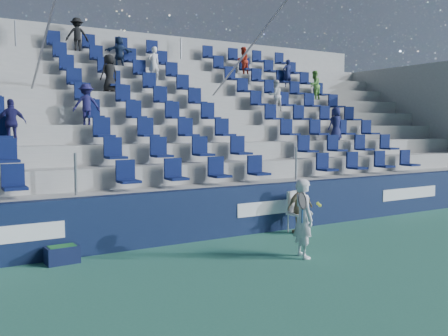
{
  "coord_description": "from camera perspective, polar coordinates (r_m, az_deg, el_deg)",
  "views": [
    {
      "loc": [
        -5.76,
        -7.03,
        2.64
      ],
      "look_at": [
        0.2,
        2.8,
        1.7
      ],
      "focal_mm": 40.0,
      "sensor_mm": 36.0,
      "label": 1
    }
  ],
  "objects": [
    {
      "name": "grandstand",
      "position": [
        16.33,
        -10.57,
        2.83
      ],
      "size": [
        24.0,
        8.17,
        6.63
      ],
      "color": "#A6A6A1",
      "rests_on": "ground"
    },
    {
      "name": "ground",
      "position": [
        9.47,
        7.94,
        -11.57
      ],
      "size": [
        70.0,
        70.0,
        0.0
      ],
      "primitive_type": "plane",
      "color": "#31735C",
      "rests_on": "ground"
    },
    {
      "name": "line_judge",
      "position": [
        12.6,
        8.67,
        -4.51
      ],
      "size": [
        0.76,
        0.34,
        1.28
      ],
      "primitive_type": "imported",
      "rotation": [
        0.0,
        0.0,
        3.11
      ],
      "color": "tan",
      "rests_on": "ground"
    },
    {
      "name": "ball_bin",
      "position": [
        10.33,
        -18.03,
        -9.29
      ],
      "size": [
        0.64,
        0.43,
        0.35
      ],
      "color": "#0E1636",
      "rests_on": "ground"
    },
    {
      "name": "sponsor_wall",
      "position": [
        11.87,
        -1.7,
        -5.22
      ],
      "size": [
        24.0,
        0.32,
        1.2
      ],
      "color": "#101C3D",
      "rests_on": "ground"
    },
    {
      "name": "line_judge_chair",
      "position": [
        12.73,
        8.22,
        -4.64
      ],
      "size": [
        0.52,
        0.54,
        1.04
      ],
      "color": "white",
      "rests_on": "ground"
    },
    {
      "name": "tennis_player",
      "position": [
        10.26,
        9.09,
        -5.67
      ],
      "size": [
        0.69,
        0.67,
        1.61
      ],
      "color": "silver",
      "rests_on": "ground"
    }
  ]
}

